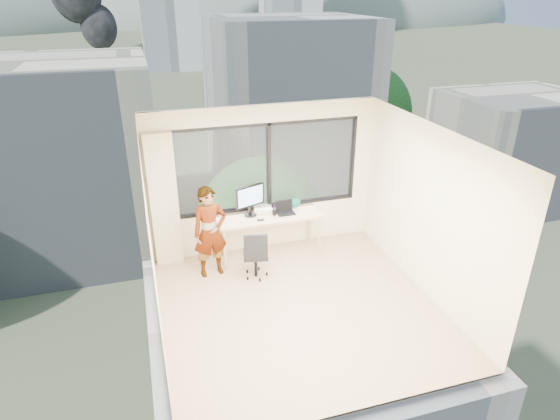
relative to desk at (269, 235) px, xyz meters
name	(u,v)px	position (x,y,z in m)	size (l,w,h in m)	color
floor	(299,307)	(0.00, -1.66, -0.38)	(4.00, 4.00, 0.01)	tan
ceiling	(303,138)	(0.00, -1.66, 2.23)	(4.00, 4.00, 0.01)	white
wall_front	(366,317)	(0.00, -3.66, 0.93)	(4.00, 0.01, 2.60)	#F9E7C0
wall_left	(152,251)	(-2.00, -1.66, 0.93)	(0.01, 4.00, 2.60)	#F9E7C0
wall_right	(428,212)	(2.00, -1.66, 0.93)	(0.01, 4.00, 2.60)	#F9E7C0
window_wall	(266,166)	(0.05, 0.34, 1.15)	(3.30, 0.16, 1.55)	black
curtain	(164,201)	(-1.72, 0.22, 0.77)	(0.45, 0.14, 2.30)	beige
desk	(269,235)	(0.00, 0.00, 0.00)	(1.80, 0.60, 0.75)	tan
chair	(256,253)	(-0.41, -0.65, 0.06)	(0.44, 0.44, 0.87)	black
person	(210,232)	(-1.08, -0.35, 0.39)	(0.56, 0.37, 1.54)	#2D2D33
monitor	(250,200)	(-0.30, 0.11, 0.65)	(0.56, 0.12, 0.56)	black
game_console	(263,209)	(-0.05, 0.22, 0.41)	(0.31, 0.26, 0.08)	white
laptop	(286,209)	(0.30, -0.01, 0.47)	(0.30, 0.32, 0.19)	black
cellphone	(261,220)	(-0.18, -0.14, 0.38)	(0.12, 0.05, 0.01)	black
pen_cup	(274,212)	(0.10, 0.00, 0.42)	(0.07, 0.07, 0.09)	black
handbag	(294,202)	(0.52, 0.20, 0.47)	(0.25, 0.12, 0.19)	#0B453E
exterior_ground	(140,70)	(0.00, 118.34, -14.38)	(400.00, 400.00, 0.04)	#515B3D
near_bldg_a	(40,164)	(-9.00, 28.34, -7.38)	(16.00, 12.00, 14.00)	#F1EACA
near_bldg_b	(288,106)	(12.00, 36.34, -6.38)	(14.00, 13.00, 16.00)	beige
near_bldg_c	(511,150)	(30.00, 26.34, -9.38)	(12.00, 10.00, 10.00)	#F1EACA
far_tower_b	(167,3)	(8.00, 118.34, 0.62)	(13.00, 13.00, 30.00)	silver
far_tower_c	(290,7)	(45.00, 138.34, -1.38)	(15.00, 15.00, 26.00)	silver
hill_b	(285,18)	(100.00, 318.34, -14.38)	(300.00, 220.00, 96.00)	slate
tree_b	(261,249)	(4.00, 16.34, -9.88)	(7.60, 7.60, 9.00)	#194D1C
tree_c	(371,124)	(22.00, 38.34, -9.38)	(8.40, 8.40, 10.00)	#194D1C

